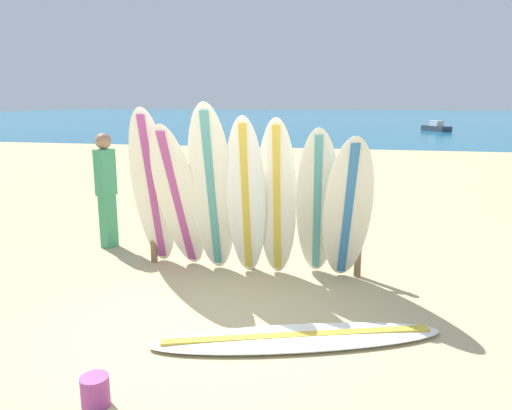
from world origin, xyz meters
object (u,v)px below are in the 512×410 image
object	(u,v)px
surfboard_leaning_center_right	(277,200)
surfboard_leaning_far_right	(347,212)
surfboard_leaning_center	(246,199)
beachgoer_standing	(106,186)
small_boat_offshore	(436,127)
surfboard_lying_on_sand	(298,338)
sand_bucket	(95,391)
surfboard_leaning_far_left	(153,190)
surfboard_rack	(251,219)
surfboard_leaning_right	(317,205)
surfboard_leaning_center_left	(212,192)
surfboard_leaning_left	(178,200)

from	to	relation	value
surfboard_leaning_center_right	surfboard_leaning_far_right	xyz separation A→B (m)	(0.85, -0.14, -0.08)
surfboard_leaning_far_right	surfboard_leaning_center_right	bearing A→B (deg)	170.54
surfboard_leaning_center	beachgoer_standing	xyz separation A→B (m)	(-2.35, 0.90, -0.07)
surfboard_leaning_far_right	small_boat_offshore	bearing A→B (deg)	80.26
surfboard_leaning_far_right	surfboard_lying_on_sand	bearing A→B (deg)	-104.59
sand_bucket	surfboard_leaning_far_left	bearing A→B (deg)	104.68
surfboard_leaning_center	surfboard_leaning_far_right	distance (m)	1.22
surfboard_rack	surfboard_leaning_far_left	world-z (taller)	surfboard_leaning_far_left
surfboard_rack	beachgoer_standing	size ratio (longest dim) A/B	1.66
surfboard_rack	surfboard_leaning_center	distance (m)	0.51
surfboard_rack	surfboard_lying_on_sand	xyz separation A→B (m)	(0.86, -1.86, -0.64)
surfboard_leaning_far_right	sand_bucket	distance (m)	3.33
surfboard_leaning_right	sand_bucket	bearing A→B (deg)	-115.26
surfboard_leaning_center_left	beachgoer_standing	distance (m)	2.15
surfboard_rack	surfboard_leaning_center_right	xyz separation A→B (m)	(0.38, -0.27, 0.33)
surfboard_leaning_far_left	small_boat_offshore	world-z (taller)	surfboard_leaning_far_left
beachgoer_standing	sand_bucket	xyz separation A→B (m)	(1.85, -3.67, -0.83)
surfboard_leaning_center_left	surfboard_lying_on_sand	size ratio (longest dim) A/B	0.79
surfboard_leaning_center_right	surfboard_leaning_far_left	bearing A→B (deg)	-179.80
surfboard_leaning_center	beachgoer_standing	bearing A→B (deg)	159.02
sand_bucket	surfboard_lying_on_sand	bearing A→B (deg)	43.79
surfboard_leaning_left	sand_bucket	xyz separation A→B (m)	(0.38, -2.78, -0.86)
surfboard_leaning_left	surfboard_leaning_center	bearing A→B (deg)	-0.79
surfboard_leaning_center_right	small_boat_offshore	size ratio (longest dim) A/B	0.85
surfboard_rack	surfboard_leaning_far_right	bearing A→B (deg)	-18.46
surfboard_lying_on_sand	small_boat_offshore	size ratio (longest dim) A/B	1.16
surfboard_leaning_far_left	surfboard_leaning_center_right	xyz separation A→B (m)	(1.61, 0.01, -0.06)
surfboard_lying_on_sand	small_boat_offshore	distance (m)	32.67
surfboard_leaning_far_left	surfboard_leaning_left	xyz separation A→B (m)	(0.37, -0.09, -0.09)
surfboard_rack	small_boat_offshore	world-z (taller)	surfboard_rack
surfboard_leaning_center	beachgoer_standing	distance (m)	2.52
surfboard_leaning_far_right	surfboard_lying_on_sand	world-z (taller)	surfboard_leaning_far_right
beachgoer_standing	small_boat_offshore	distance (m)	31.08
small_boat_offshore	surfboard_leaning_center_right	bearing A→B (deg)	-101.33
surfboard_rack	small_boat_offshore	size ratio (longest dim) A/B	1.20
surfboard_rack	surfboard_leaning_right	size ratio (longest dim) A/B	1.48
sand_bucket	surfboard_leaning_center_left	bearing A→B (deg)	88.31
surfboard_leaning_center_left	surfboard_lying_on_sand	xyz separation A→B (m)	(1.26, -1.45, -1.06)
surfboard_leaning_far_left	surfboard_leaning_far_right	world-z (taller)	surfboard_leaning_far_left
surfboard_leaning_center_left	surfboard_leaning_left	bearing A→B (deg)	173.73
surfboard_leaning_far_left	surfboard_leaning_center	size ratio (longest dim) A/B	1.05
surfboard_leaning_left	surfboard_leaning_center_left	bearing A→B (deg)	-6.27
surfboard_leaning_center	surfboard_leaning_right	world-z (taller)	surfboard_leaning_center
surfboard_leaning_center_left	surfboard_lying_on_sand	world-z (taller)	surfboard_leaning_center_left
surfboard_rack	surfboard_leaning_center_left	world-z (taller)	surfboard_leaning_center_left
surfboard_leaning_far_right	beachgoer_standing	distance (m)	3.69
surfboard_lying_on_sand	surfboard_leaning_left	bearing A→B (deg)	138.86
small_boat_offshore	surfboard_leaning_left	bearing A→B (deg)	-103.51
surfboard_leaning_left	surfboard_leaning_far_right	distance (m)	2.09
surfboard_rack	sand_bucket	bearing A→B (deg)	-98.67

